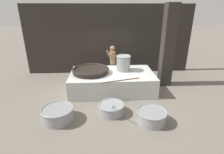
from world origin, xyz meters
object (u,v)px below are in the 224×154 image
(prep_bowl_meat, at_px, (152,116))
(prep_bowl_extra, at_px, (58,114))
(cook, at_px, (112,61))
(prep_bowl_vegetables, at_px, (111,108))
(giant_wok_near, at_px, (91,70))
(stock_pot, at_px, (123,63))

(prep_bowl_meat, height_order, prep_bowl_extra, prep_bowl_extra)
(prep_bowl_meat, bearing_deg, cook, 104.94)
(prep_bowl_vegetables, bearing_deg, prep_bowl_extra, -170.35)
(cook, bearing_deg, prep_bowl_extra, 51.76)
(giant_wok_near, distance_m, prep_bowl_vegetables, 2.14)
(giant_wok_near, height_order, stock_pot, stock_pot)
(giant_wok_near, bearing_deg, prep_bowl_meat, -51.31)
(cook, distance_m, prep_bowl_meat, 3.84)
(stock_pot, height_order, cook, cook)
(cook, bearing_deg, prep_bowl_meat, 96.10)
(prep_bowl_meat, bearing_deg, prep_bowl_vegetables, 155.12)
(giant_wok_near, xyz_separation_m, stock_pot, (1.39, 0.21, 0.23))
(giant_wok_near, distance_m, cook, 1.56)
(cook, height_order, prep_bowl_extra, cook)
(prep_bowl_vegetables, height_order, prep_bowl_meat, prep_bowl_vegetables)
(prep_bowl_extra, bearing_deg, cook, 60.60)
(prep_bowl_vegetables, xyz_separation_m, prep_bowl_meat, (1.20, -0.56, 0.02))
(stock_pot, bearing_deg, prep_bowl_meat, -77.95)
(cook, relative_size, prep_bowl_meat, 1.81)
(stock_pot, distance_m, prep_bowl_meat, 2.86)
(prep_bowl_meat, bearing_deg, giant_wok_near, 128.69)
(stock_pot, xyz_separation_m, prep_bowl_vegetables, (-0.64, -2.10, -0.92))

